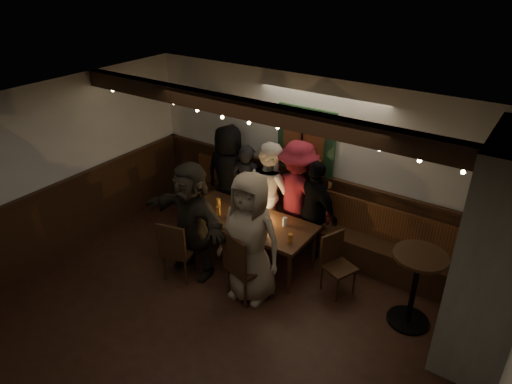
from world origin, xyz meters
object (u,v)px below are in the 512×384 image
Objects in this scene: chair_end at (335,259)px; person_e at (315,210)px; dining_table at (248,222)px; chair_near_right at (241,263)px; person_a at (229,175)px; person_c at (270,192)px; person_b at (247,188)px; chair_near_left at (176,248)px; person_f at (192,220)px; person_d at (298,195)px; person_g at (250,238)px; high_top at (416,280)px.

person_e reaches higher than chair_end.
dining_table is 1.94× the size of chair_near_right.
person_a reaches higher than person_c.
person_b is (-0.51, 0.70, 0.11)m from dining_table.
person_b reaches higher than chair_near_left.
chair_near_right reaches higher than chair_near_left.
person_f is at bearing 77.39° from chair_near_left.
chair_end is at bearing 160.38° from person_e.
chair_near_left is at bearing -93.63° from person_f.
person_b is 0.87× the size of person_d.
person_b is (-0.96, 1.48, 0.18)m from chair_near_right.
chair_near_left is 1.72m from person_c.
person_g is (-0.86, -0.76, 0.43)m from chair_end.
dining_table is 0.86m from person_g.
high_top is 0.66× the size of person_e.
person_c is at bearing 20.25° from person_e.
person_a reaches higher than person_e.
person_a is 1.48m from person_f.
chair_near_left is at bearing -161.52° from high_top.
person_g reaches higher than high_top.
chair_end is (0.91, 0.88, -0.09)m from chair_near_right.
high_top is 2.06m from person_g.
chair_near_left reaches higher than dining_table.
chair_near_right is 2.07m from person_a.
person_d is at bearing 90.80° from person_g.
person_f is at bearing 97.24° from person_c.
dining_table is 2.33× the size of chair_end.
person_c is 0.80m from person_e.
person_f reaches higher than chair_near_right.
person_e is 1.80m from person_f.
person_d reaches higher than person_b.
person_c is (0.49, 1.63, 0.30)m from chair_near_left.
dining_table is 1.31× the size of person_b.
person_b is at bearing 100.46° from person_f.
chair_near_right reaches higher than chair_end.
chair_end is at bearing 176.65° from high_top.
person_c is 0.44m from person_d.
person_b is 0.97× the size of person_e.
chair_near_left is at bearing -168.16° from person_g.
person_e is at bearing -156.90° from person_c.
person_c is at bearing 108.42° from person_g.
person_f is (-2.90, -0.71, 0.21)m from high_top.
chair_near_left is at bearing 73.26° from person_e.
person_d is 1.67m from person_f.
person_c is at bearing 165.65° from high_top.
person_e reaches higher than dining_table.
person_f is at bearing -157.31° from chair_end.
chair_near_left is at bearing 69.08° from person_d.
person_c is (-1.41, 0.57, 0.35)m from chair_end.
person_d is (0.43, 0.10, 0.04)m from person_c.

